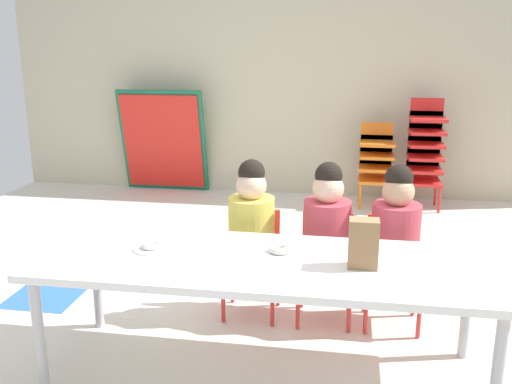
# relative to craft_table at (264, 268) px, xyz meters

# --- Properties ---
(ground_plane) EXTENTS (6.08, 5.58, 0.02)m
(ground_plane) POSITION_rel_craft_table_xyz_m (-0.12, 0.61, -0.55)
(ground_plane) COLOR silver
(back_wall) EXTENTS (6.08, 0.10, 2.67)m
(back_wall) POSITION_rel_craft_table_xyz_m (-0.13, 3.40, 0.79)
(back_wall) COLOR beige
(back_wall) RESTS_ON ground_plane
(craft_table) EXTENTS (2.11, 0.72, 0.58)m
(craft_table) POSITION_rel_craft_table_xyz_m (0.00, 0.00, 0.00)
(craft_table) COLOR white
(craft_table) RESTS_ON ground_plane
(seated_child_near_camera) EXTENTS (0.33, 0.33, 0.92)m
(seated_child_near_camera) POSITION_rel_craft_table_xyz_m (-0.16, 0.59, 0.02)
(seated_child_near_camera) COLOR red
(seated_child_near_camera) RESTS_ON ground_plane
(seated_child_middle_seat) EXTENTS (0.32, 0.32, 0.92)m
(seated_child_middle_seat) POSITION_rel_craft_table_xyz_m (0.26, 0.59, 0.02)
(seated_child_middle_seat) COLOR red
(seated_child_middle_seat) RESTS_ON ground_plane
(seated_child_far_right) EXTENTS (0.32, 0.31, 0.92)m
(seated_child_far_right) POSITION_rel_craft_table_xyz_m (0.63, 0.59, 0.02)
(seated_child_far_right) COLOR red
(seated_child_far_right) RESTS_ON ground_plane
(kid_chair_orange_stack) EXTENTS (0.32, 0.30, 0.80)m
(kid_chair_orange_stack) POSITION_rel_craft_table_xyz_m (0.64, 3.01, -0.08)
(kid_chair_orange_stack) COLOR orange
(kid_chair_orange_stack) RESTS_ON ground_plane
(kid_chair_red_stack) EXTENTS (0.32, 0.30, 1.04)m
(kid_chair_red_stack) POSITION_rel_craft_table_xyz_m (1.09, 3.01, 0.04)
(kid_chair_red_stack) COLOR red
(kid_chair_red_stack) RESTS_ON ground_plane
(folded_activity_table) EXTENTS (0.90, 0.29, 1.09)m
(folded_activity_table) POSITION_rel_craft_table_xyz_m (-1.55, 3.20, -0.00)
(folded_activity_table) COLOR #19724C
(folded_activity_table) RESTS_ON ground_plane
(paper_bag_brown) EXTENTS (0.13, 0.09, 0.22)m
(paper_bag_brown) POSITION_rel_craft_table_xyz_m (0.44, -0.02, 0.15)
(paper_bag_brown) COLOR #9E754C
(paper_bag_brown) RESTS_ON craft_table
(paper_plate_near_edge) EXTENTS (0.18, 0.18, 0.01)m
(paper_plate_near_edge) POSITION_rel_craft_table_xyz_m (-0.55, 0.04, 0.05)
(paper_plate_near_edge) COLOR white
(paper_plate_near_edge) RESTS_ON craft_table
(donut_powdered_on_plate) EXTENTS (0.10, 0.10, 0.03)m
(donut_powdered_on_plate) POSITION_rel_craft_table_xyz_m (-0.55, 0.04, 0.07)
(donut_powdered_on_plate) COLOR white
(donut_powdered_on_plate) RESTS_ON craft_table
(donut_powdered_loose) EXTENTS (0.11, 0.11, 0.03)m
(donut_powdered_loose) POSITION_rel_craft_table_xyz_m (0.06, 0.11, 0.06)
(donut_powdered_loose) COLOR white
(donut_powdered_loose) RESTS_ON craft_table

